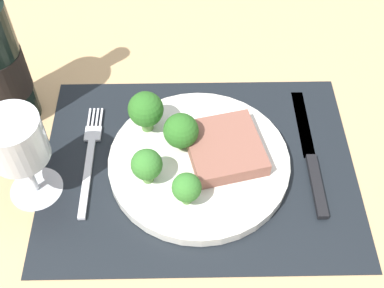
# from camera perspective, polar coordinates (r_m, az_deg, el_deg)

# --- Properties ---
(ground_plane) EXTENTS (1.40, 1.10, 0.03)m
(ground_plane) POSITION_cam_1_polar(r_m,az_deg,el_deg) (0.71, 0.78, -3.30)
(ground_plane) COLOR tan
(placemat) EXTENTS (0.44, 0.33, 0.00)m
(placemat) POSITION_cam_1_polar(r_m,az_deg,el_deg) (0.70, 0.80, -2.53)
(placemat) COLOR black
(placemat) RESTS_ON ground_plane
(plate) EXTENTS (0.25, 0.25, 0.02)m
(plate) POSITION_cam_1_polar(r_m,az_deg,el_deg) (0.69, 0.81, -2.08)
(plate) COLOR silver
(plate) RESTS_ON placemat
(steak) EXTENTS (0.12, 0.12, 0.02)m
(steak) POSITION_cam_1_polar(r_m,az_deg,el_deg) (0.68, 3.76, -0.45)
(steak) COLOR #8C5647
(steak) RESTS_ON plate
(broccoli_near_steak) EXTENTS (0.05, 0.05, 0.06)m
(broccoli_near_steak) POSITION_cam_1_polar(r_m,az_deg,el_deg) (0.67, -1.27, 1.51)
(broccoli_near_steak) COLOR #6B994C
(broccoli_near_steak) RESTS_ON plate
(broccoli_near_fork) EXTENTS (0.04, 0.04, 0.05)m
(broccoli_near_fork) POSITION_cam_1_polar(r_m,az_deg,el_deg) (0.64, -5.21, -2.42)
(broccoli_near_fork) COLOR #5B8942
(broccoli_near_fork) RESTS_ON plate
(broccoli_front_edge) EXTENTS (0.04, 0.04, 0.05)m
(broccoli_front_edge) POSITION_cam_1_polar(r_m,az_deg,el_deg) (0.62, -0.62, -5.05)
(broccoli_front_edge) COLOR #5B8942
(broccoli_front_edge) RESTS_ON plate
(broccoli_back_left) EXTENTS (0.05, 0.05, 0.07)m
(broccoli_back_left) POSITION_cam_1_polar(r_m,az_deg,el_deg) (0.69, -5.32, 3.92)
(broccoli_back_left) COLOR #5B8942
(broccoli_back_left) RESTS_ON plate
(fork) EXTENTS (0.02, 0.19, 0.01)m
(fork) POSITION_cam_1_polar(r_m,az_deg,el_deg) (0.72, -11.64, -1.54)
(fork) COLOR silver
(fork) RESTS_ON placemat
(knife) EXTENTS (0.02, 0.23, 0.01)m
(knife) POSITION_cam_1_polar(r_m,az_deg,el_deg) (0.72, 13.51, -1.74)
(knife) COLOR black
(knife) RESTS_ON placemat
(wine_glass) EXTENTS (0.07, 0.07, 0.14)m
(wine_glass) POSITION_cam_1_polar(r_m,az_deg,el_deg) (0.64, -19.43, -0.04)
(wine_glass) COLOR silver
(wine_glass) RESTS_ON ground_plane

